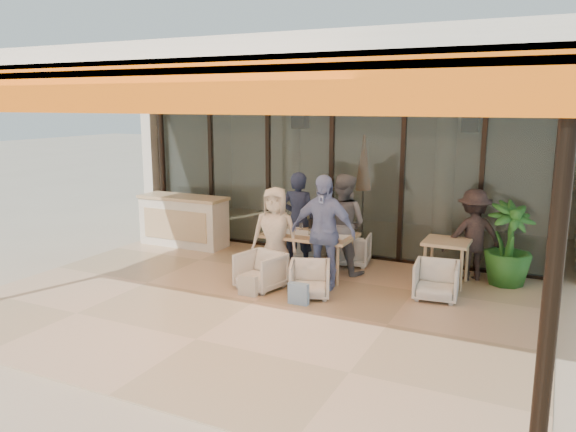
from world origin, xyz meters
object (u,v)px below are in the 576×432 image
at_px(dining_table, 309,237).
at_px(potted_palm, 508,244).
at_px(diner_cream, 275,235).
at_px(side_chair, 436,279).
at_px(chair_near_left, 261,269).
at_px(standing_woman, 473,235).
at_px(chair_far_left, 309,243).
at_px(diner_periwinkle, 323,232).
at_px(side_table, 447,247).
at_px(diner_grey, 343,224).
at_px(chair_near_right, 310,278).
at_px(host_counter, 184,221).
at_px(diner_navy, 298,220).
at_px(chair_far_right, 352,248).

xyz_separation_m(dining_table, potted_palm, (3.04, 0.94, -0.01)).
bearing_deg(diner_cream, side_chair, -6.97).
height_order(chair_near_left, standing_woman, standing_woman).
bearing_deg(chair_far_left, diner_periwinkle, 123.04).
xyz_separation_m(chair_far_left, side_chair, (2.57, -1.17, 0.01)).
height_order(side_table, side_chair, side_table).
relative_size(diner_grey, potted_palm, 1.27).
height_order(chair_near_right, potted_palm, potted_palm).
relative_size(dining_table, diner_cream, 0.96).
bearing_deg(diner_grey, chair_near_right, 99.62).
bearing_deg(chair_near_right, potted_palm, 14.67).
height_order(host_counter, chair_near_left, host_counter).
relative_size(dining_table, chair_near_right, 2.45).
xyz_separation_m(diner_navy, diner_grey, (0.84, -0.00, 0.00)).
relative_size(chair_near_right, standing_woman, 0.40).
bearing_deg(chair_far_right, host_counter, -6.67).
distance_m(chair_near_right, diner_navy, 1.72).
xyz_separation_m(diner_cream, diner_periwinkle, (0.84, 0.00, 0.13)).
relative_size(dining_table, potted_palm, 1.10).
height_order(side_table, standing_woman, standing_woman).
relative_size(chair_far_right, diner_periwinkle, 0.35).
xyz_separation_m(host_counter, chair_near_right, (3.56, -1.72, -0.23)).
bearing_deg(chair_near_right, diner_cream, 127.90).
bearing_deg(standing_woman, chair_far_left, -27.38).
distance_m(side_chair, standing_woman, 1.33).
relative_size(chair_far_right, potted_palm, 0.47).
xyz_separation_m(diner_cream, side_chair, (2.57, 0.23, -0.46)).
bearing_deg(side_table, diner_grey, -177.46).
bearing_deg(chair_far_right, diner_grey, 80.50).
distance_m(dining_table, potted_palm, 3.18).
bearing_deg(dining_table, chair_far_right, 65.58).
bearing_deg(diner_grey, chair_far_left, -21.14).
relative_size(host_counter, diner_cream, 1.18).
bearing_deg(potted_palm, standing_woman, 175.67).
relative_size(chair_far_right, standing_woman, 0.42).
bearing_deg(side_table, chair_near_left, -150.14).
height_order(chair_far_right, diner_cream, diner_cream).
relative_size(diner_cream, standing_woman, 1.03).
relative_size(dining_table, diner_navy, 0.87).
relative_size(dining_table, side_chair, 2.32).
relative_size(host_counter, diner_navy, 1.08).
height_order(diner_cream, standing_woman, diner_cream).
xyz_separation_m(side_table, potted_palm, (0.88, 0.42, 0.04)).
xyz_separation_m(chair_far_right, chair_near_left, (-0.84, -1.90, 0.01)).
bearing_deg(side_table, diner_cream, -159.21).
relative_size(chair_near_left, diner_grey, 0.38).
bearing_deg(chair_far_right, dining_table, 56.07).
relative_size(chair_near_right, diner_periwinkle, 0.34).
height_order(diner_navy, diner_grey, diner_grey).
bearing_deg(chair_far_left, chair_far_right, -177.92).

